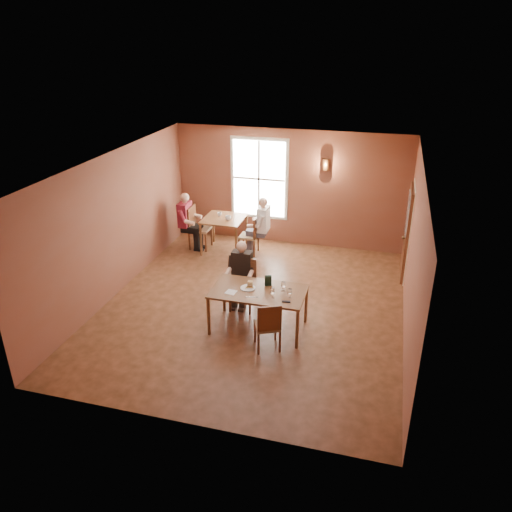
% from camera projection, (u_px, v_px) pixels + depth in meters
% --- Properties ---
extents(ground, '(6.00, 7.00, 0.01)m').
position_uv_depth(ground, '(253.00, 306.00, 10.33)').
color(ground, brown).
rests_on(ground, ground).
extents(wall_back, '(6.00, 0.04, 3.00)m').
position_uv_depth(wall_back, '(290.00, 188.00, 12.77)').
color(wall_back, brown).
rests_on(wall_back, ground).
extents(wall_front, '(6.00, 0.04, 3.00)m').
position_uv_depth(wall_front, '(183.00, 337.00, 6.64)').
color(wall_front, brown).
rests_on(wall_front, ground).
extents(wall_left, '(0.04, 7.00, 3.00)m').
position_uv_depth(wall_left, '(115.00, 225.00, 10.42)').
color(wall_left, brown).
rests_on(wall_left, ground).
extents(wall_right, '(0.04, 7.00, 3.00)m').
position_uv_depth(wall_right, '(413.00, 256.00, 8.99)').
color(wall_right, brown).
rests_on(wall_right, ground).
extents(ceiling, '(6.00, 7.00, 0.04)m').
position_uv_depth(ceiling, '(253.00, 163.00, 9.08)').
color(ceiling, white).
rests_on(ceiling, wall_back).
extents(window, '(1.36, 0.10, 1.96)m').
position_uv_depth(window, '(259.00, 179.00, 12.84)').
color(window, white).
rests_on(window, wall_back).
extents(door, '(0.12, 1.04, 2.10)m').
position_uv_depth(door, '(406.00, 233.00, 11.21)').
color(door, maroon).
rests_on(door, ground).
extents(wall_sconce, '(0.16, 0.16, 0.28)m').
position_uv_depth(wall_sconce, '(326.00, 165.00, 12.18)').
color(wall_sconce, brown).
rests_on(wall_sconce, wall_back).
extents(main_table, '(1.75, 0.98, 0.82)m').
position_uv_depth(main_table, '(258.00, 310.00, 9.40)').
color(main_table, brown).
rests_on(main_table, ground).
extents(chair_diner_main, '(0.46, 0.46, 1.04)m').
position_uv_depth(chair_diner_main, '(243.00, 285.00, 10.05)').
color(chair_diner_main, '#482A13').
rests_on(chair_diner_main, ground).
extents(diner_main, '(0.53, 0.53, 1.32)m').
position_uv_depth(diner_main, '(242.00, 280.00, 9.96)').
color(diner_main, '#342319').
rests_on(diner_main, ground).
extents(chair_empty, '(0.56, 0.56, 0.95)m').
position_uv_depth(chair_empty, '(267.00, 324.00, 8.81)').
color(chair_empty, '#431F0E').
rests_on(chair_empty, ground).
extents(plate_food, '(0.37, 0.37, 0.04)m').
position_uv_depth(plate_food, '(248.00, 288.00, 9.30)').
color(plate_food, silver).
rests_on(plate_food, main_table).
extents(sandwich, '(0.10, 0.09, 0.11)m').
position_uv_depth(sandwich, '(250.00, 285.00, 9.32)').
color(sandwich, '#DDB977').
rests_on(sandwich, main_table).
extents(goblet_a, '(0.10, 0.10, 0.20)m').
position_uv_depth(goblet_a, '(283.00, 286.00, 9.19)').
color(goblet_a, white).
rests_on(goblet_a, main_table).
extents(goblet_b, '(0.09, 0.09, 0.19)m').
position_uv_depth(goblet_b, '(290.00, 293.00, 8.95)').
color(goblet_b, white).
rests_on(goblet_b, main_table).
extents(goblet_c, '(0.11, 0.11, 0.21)m').
position_uv_depth(goblet_c, '(272.00, 292.00, 8.96)').
color(goblet_c, white).
rests_on(goblet_c, main_table).
extents(menu_stand, '(0.14, 0.11, 0.21)m').
position_uv_depth(menu_stand, '(268.00, 281.00, 9.36)').
color(menu_stand, black).
rests_on(menu_stand, main_table).
extents(knife, '(0.22, 0.08, 0.00)m').
position_uv_depth(knife, '(252.00, 297.00, 9.00)').
color(knife, silver).
rests_on(knife, main_table).
extents(napkin, '(0.21, 0.21, 0.01)m').
position_uv_depth(napkin, '(231.00, 292.00, 9.17)').
color(napkin, white).
rests_on(napkin, main_table).
extents(sunglasses, '(0.15, 0.06, 0.02)m').
position_uv_depth(sunglasses, '(286.00, 302.00, 8.84)').
color(sunglasses, black).
rests_on(sunglasses, main_table).
extents(second_table, '(1.00, 1.00, 0.89)m').
position_uv_depth(second_table, '(224.00, 234.00, 12.72)').
color(second_table, brown).
rests_on(second_table, ground).
extents(chair_diner_white, '(0.44, 0.44, 0.98)m').
position_uv_depth(chair_diner_white, '(249.00, 235.00, 12.55)').
color(chair_diner_white, brown).
rests_on(chair_diner_white, ground).
extents(diner_white, '(0.57, 0.57, 1.42)m').
position_uv_depth(diner_white, '(250.00, 227.00, 12.45)').
color(diner_white, white).
rests_on(diner_white, ground).
extents(chair_diner_maroon, '(0.49, 0.49, 1.11)m').
position_uv_depth(chair_diner_maroon, '(200.00, 228.00, 12.83)').
color(chair_diner_maroon, brown).
rests_on(chair_diner_maroon, ground).
extents(diner_maroon, '(0.58, 0.58, 1.44)m').
position_uv_depth(diner_maroon, '(199.00, 222.00, 12.77)').
color(diner_maroon, maroon).
rests_on(diner_maroon, ground).
extents(cup_a, '(0.18, 0.18, 0.11)m').
position_uv_depth(cup_a, '(228.00, 218.00, 12.38)').
color(cup_a, white).
rests_on(cup_a, second_table).
extents(cup_b, '(0.13, 0.13, 0.10)m').
position_uv_depth(cup_b, '(220.00, 214.00, 12.65)').
color(cup_b, silver).
rests_on(cup_b, second_table).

